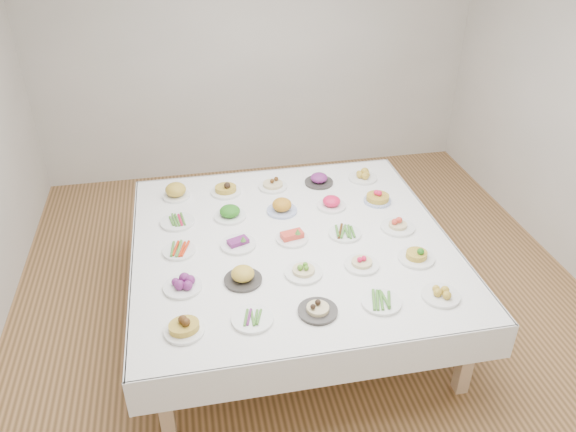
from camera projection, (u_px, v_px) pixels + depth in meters
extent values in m
plane|color=#A67445|center=(303.00, 293.00, 4.96)|extent=(5.00, 5.00, 0.00)
cube|color=silver|center=(256.00, 57.00, 6.31)|extent=(5.00, 0.02, 2.80)
cube|color=silver|center=(449.00, 422.00, 2.14)|extent=(5.00, 0.02, 2.80)
cube|color=white|center=(292.00, 243.00, 4.36)|extent=(2.41, 2.41, 0.06)
cube|color=white|center=(267.00, 183.00, 5.42)|extent=(2.43, 0.01, 0.28)
cube|color=white|center=(331.00, 369.00, 3.41)|extent=(2.43, 0.02, 0.28)
cube|color=white|center=(435.00, 238.00, 4.62)|extent=(0.02, 2.43, 0.28)
cube|color=white|center=(135.00, 273.00, 4.22)|extent=(0.02, 2.43, 0.28)
cube|color=#CEAD84|center=(165.00, 401.00, 3.53)|extent=(0.09, 0.09, 0.69)
cube|color=#CEAD84|center=(467.00, 355.00, 3.87)|extent=(0.09, 0.09, 0.69)
cube|color=#CEAD84|center=(162.00, 227.00, 5.24)|extent=(0.09, 0.09, 0.69)
cube|color=#CEAD84|center=(372.00, 206.00, 5.58)|extent=(0.09, 0.09, 0.69)
cylinder|color=white|center=(185.00, 331.00, 3.48)|extent=(0.25, 0.25, 0.02)
cylinder|color=white|center=(253.00, 320.00, 3.56)|extent=(0.27, 0.27, 0.02)
cylinder|color=#2E2B29|center=(318.00, 312.00, 3.63)|extent=(0.26, 0.26, 0.02)
cylinder|color=white|center=(381.00, 303.00, 3.70)|extent=(0.26, 0.26, 0.02)
cylinder|color=white|center=(440.00, 296.00, 3.76)|extent=(0.25, 0.25, 0.02)
cylinder|color=white|center=(183.00, 287.00, 3.84)|extent=(0.26, 0.26, 0.02)
cylinder|color=#2E2B29|center=(243.00, 280.00, 3.90)|extent=(0.26, 0.26, 0.02)
cylinder|color=white|center=(303.00, 273.00, 3.97)|extent=(0.27, 0.27, 0.02)
cylinder|color=white|center=(362.00, 265.00, 4.05)|extent=(0.25, 0.25, 0.02)
cylinder|color=white|center=(416.00, 259.00, 4.12)|extent=(0.26, 0.26, 0.02)
cylinder|color=white|center=(179.00, 251.00, 4.20)|extent=(0.24, 0.24, 0.02)
cylinder|color=white|center=(238.00, 245.00, 4.27)|extent=(0.27, 0.27, 0.02)
cylinder|color=white|center=(292.00, 239.00, 4.34)|extent=(0.25, 0.25, 0.02)
cylinder|color=white|center=(345.00, 234.00, 4.40)|extent=(0.25, 0.25, 0.02)
cylinder|color=white|center=(397.00, 228.00, 4.48)|extent=(0.27, 0.27, 0.02)
cylinder|color=white|center=(178.00, 222.00, 4.54)|extent=(0.27, 0.27, 0.02)
cylinder|color=white|center=(230.00, 217.00, 4.62)|extent=(0.26, 0.26, 0.02)
cylinder|color=#4C66B2|center=(282.00, 211.00, 4.70)|extent=(0.25, 0.25, 0.02)
cylinder|color=white|center=(331.00, 206.00, 4.76)|extent=(0.24, 0.24, 0.02)
cylinder|color=#4C66B2|center=(377.00, 201.00, 4.84)|extent=(0.23, 0.23, 0.02)
cylinder|color=white|center=(176.00, 196.00, 4.91)|extent=(0.24, 0.24, 0.02)
cylinder|color=white|center=(226.00, 192.00, 4.97)|extent=(0.26, 0.26, 0.02)
cylinder|color=white|center=(273.00, 187.00, 5.05)|extent=(0.25, 0.25, 0.02)
cylinder|color=#2E2B29|center=(319.00, 183.00, 5.12)|extent=(0.26, 0.26, 0.02)
cylinder|color=white|center=(363.00, 178.00, 5.19)|extent=(0.26, 0.26, 0.02)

